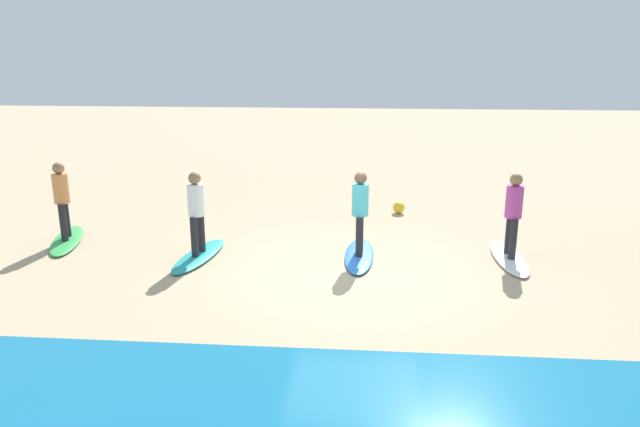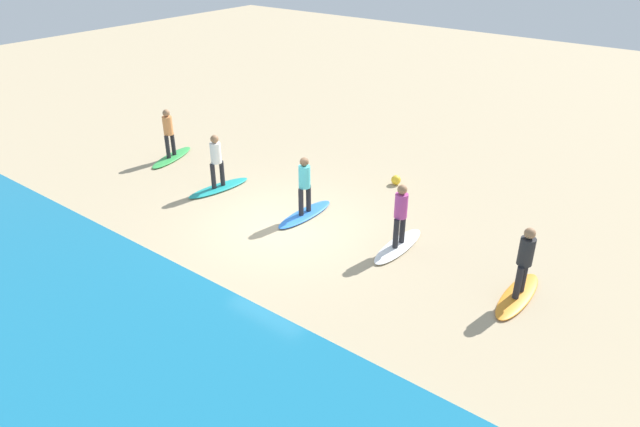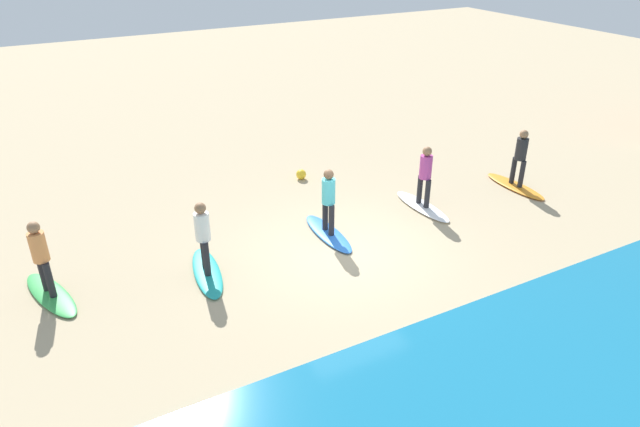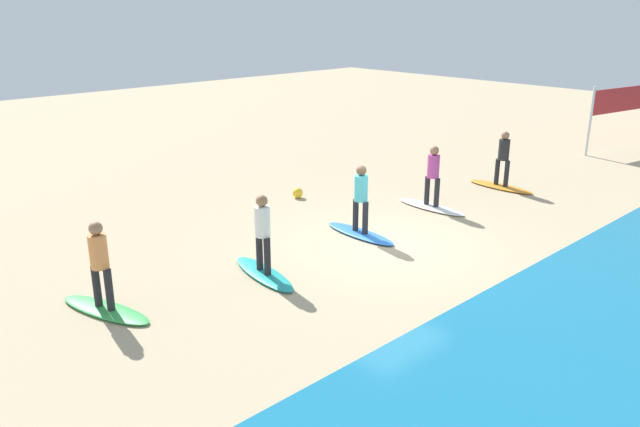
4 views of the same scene
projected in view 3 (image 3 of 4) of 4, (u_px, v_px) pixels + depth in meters
name	position (u px, v px, depth m)	size (l,w,h in m)	color
ground_plane	(344.00, 251.00, 13.26)	(60.00, 60.00, 0.00)	tan
surfboard_orange	(515.00, 186.00, 16.35)	(2.10, 0.56, 0.09)	orange
surfer_orange	(521.00, 154.00, 15.90)	(0.32, 0.46, 1.64)	#232328
surfboard_white	(422.00, 206.00, 15.21)	(2.10, 0.56, 0.09)	white
surfer_white	(425.00, 172.00, 14.75)	(0.32, 0.46, 1.64)	#232328
surfboard_blue	(328.00, 233.00, 13.91)	(2.10, 0.56, 0.09)	blue
surfer_blue	(328.00, 197.00, 13.45)	(0.32, 0.46, 1.64)	#232328
surfboard_teal	(207.00, 272.00, 12.38)	(2.10, 0.56, 0.09)	teal
surfer_teal	(203.00, 233.00, 11.92)	(0.32, 0.46, 1.64)	#232328
surfboard_green	(51.00, 295.00, 11.65)	(2.10, 0.56, 0.09)	green
surfer_green	(40.00, 253.00, 11.19)	(0.32, 0.45, 1.64)	#232328
beach_ball	(301.00, 174.00, 16.84)	(0.30, 0.30, 0.30)	yellow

